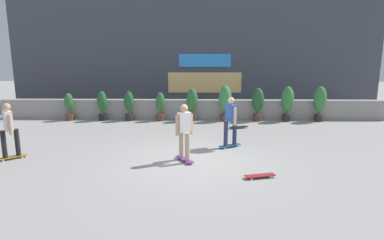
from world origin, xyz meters
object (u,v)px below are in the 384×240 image
at_px(potted_plant_7, 288,101).
at_px(skater_by_wall_left, 184,130).
at_px(skater_far_left, 9,128).
at_px(potted_plant_0, 69,105).
at_px(potted_plant_5, 225,100).
at_px(skateboard_aside, 238,127).
at_px(potted_plant_6, 258,102).
at_px(potted_plant_1, 102,104).
at_px(potted_plant_4, 192,102).
at_px(skateboard_near_camera, 260,176).
at_px(potted_plant_3, 160,105).
at_px(potted_plant_8, 320,101).
at_px(potted_plant_2, 129,104).
at_px(skater_by_wall_right, 231,120).

relative_size(potted_plant_7, skater_by_wall_left, 0.93).
bearing_deg(skater_far_left, potted_plant_7, 30.05).
xyz_separation_m(potted_plant_0, skater_by_wall_left, (5.50, -5.63, 0.26)).
distance_m(potted_plant_5, potted_plant_7, 2.80).
bearing_deg(skateboard_aside, potted_plant_6, 55.23).
height_order(potted_plant_5, skater_by_wall_left, skater_by_wall_left).
relative_size(potted_plant_1, skateboard_aside, 1.64).
height_order(potted_plant_1, potted_plant_4, potted_plant_4).
height_order(potted_plant_0, skateboard_aside, potted_plant_0).
bearing_deg(potted_plant_4, potted_plant_6, 0.00).
xyz_separation_m(skater_far_left, skateboard_aside, (7.22, 4.07, -0.88)).
relative_size(potted_plant_1, skater_far_left, 0.79).
bearing_deg(potted_plant_6, skateboard_aside, -124.77).
bearing_deg(potted_plant_6, skateboard_near_camera, -99.01).
bearing_deg(potted_plant_3, potted_plant_8, 0.00).
relative_size(potted_plant_2, skater_by_wall_right, 0.79).
height_order(potted_plant_4, skater_by_wall_right, skater_by_wall_right).
bearing_deg(potted_plant_1, potted_plant_7, -0.00).
relative_size(skateboard_near_camera, skateboard_aside, 1.00).
bearing_deg(skateboard_near_camera, potted_plant_1, 130.83).
bearing_deg(skateboard_near_camera, skater_by_wall_right, 100.85).
distance_m(potted_plant_2, skateboard_aside, 5.08).
xyz_separation_m(skater_far_left, skater_by_wall_left, (5.16, -0.10, 0.00)).
xyz_separation_m(potted_plant_5, potted_plant_8, (4.24, 0.00, -0.02)).
xyz_separation_m(potted_plant_3, skater_by_wall_left, (1.32, -5.63, 0.22)).
bearing_deg(skateboard_near_camera, skater_by_wall_left, 147.43).
height_order(potted_plant_5, potted_plant_7, potted_plant_5).
height_order(potted_plant_8, skater_by_wall_left, skater_by_wall_left).
relative_size(potted_plant_7, skateboard_aside, 1.92).
height_order(potted_plant_2, potted_plant_4, potted_plant_4).
distance_m(potted_plant_2, potted_plant_8, 8.60).
relative_size(potted_plant_6, potted_plant_8, 0.96).
xyz_separation_m(potted_plant_5, potted_plant_7, (2.80, 0.00, -0.02)).
relative_size(potted_plant_0, potted_plant_6, 0.83).
distance_m(potted_plant_0, skater_far_left, 5.55).
bearing_deg(potted_plant_1, skater_by_wall_right, -37.57).
height_order(potted_plant_6, skater_by_wall_right, skater_by_wall_right).
height_order(potted_plant_1, skateboard_aside, potted_plant_1).
bearing_deg(skateboard_aside, skater_by_wall_right, -102.37).
bearing_deg(potted_plant_7, potted_plant_1, 180.00).
bearing_deg(potted_plant_7, potted_plant_8, 0.00).
height_order(potted_plant_0, potted_plant_2, potted_plant_2).
xyz_separation_m(potted_plant_6, potted_plant_7, (1.33, 0.00, 0.04)).
bearing_deg(potted_plant_2, potted_plant_4, -0.00).
height_order(potted_plant_0, skateboard_near_camera, potted_plant_0).
relative_size(potted_plant_6, skater_far_left, 0.89).
relative_size(potted_plant_2, potted_plant_7, 0.85).
height_order(potted_plant_7, skater_by_wall_right, skater_by_wall_right).
height_order(skater_by_wall_right, skater_by_wall_left, same).
distance_m(potted_plant_0, skateboard_aside, 7.73).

